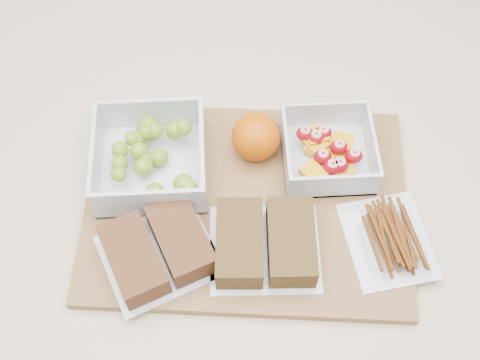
{
  "coord_description": "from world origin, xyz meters",
  "views": [
    {
      "loc": [
        -0.0,
        -0.38,
        1.61
      ],
      "look_at": [
        0.02,
        0.02,
        0.93
      ],
      "focal_mm": 45.0,
      "sensor_mm": 36.0,
      "label": 1
    }
  ],
  "objects_px": {
    "grape_container": "(152,157)",
    "fruit_container": "(327,152)",
    "orange": "(256,137)",
    "sandwich_bag_center": "(265,243)",
    "sandwich_bag_left": "(158,250)",
    "cutting_board": "(246,204)",
    "pretzel_bag": "(390,237)"
  },
  "relations": [
    {
      "from": "grape_container",
      "to": "fruit_container",
      "type": "height_order",
      "value": "grape_container"
    },
    {
      "from": "orange",
      "to": "sandwich_bag_center",
      "type": "distance_m",
      "value": 0.15
    },
    {
      "from": "fruit_container",
      "to": "orange",
      "type": "relative_size",
      "value": 1.8
    },
    {
      "from": "sandwich_bag_left",
      "to": "grape_container",
      "type": "bearing_deg",
      "value": 93.7
    },
    {
      "from": "cutting_board",
      "to": "sandwich_bag_left",
      "type": "xyz_separation_m",
      "value": [
        -0.11,
        -0.07,
        0.03
      ]
    },
    {
      "from": "grape_container",
      "to": "fruit_container",
      "type": "relative_size",
      "value": 1.22
    },
    {
      "from": "cutting_board",
      "to": "grape_container",
      "type": "height_order",
      "value": "grape_container"
    },
    {
      "from": "sandwich_bag_left",
      "to": "sandwich_bag_center",
      "type": "distance_m",
      "value": 0.13
    },
    {
      "from": "sandwich_bag_center",
      "to": "cutting_board",
      "type": "bearing_deg",
      "value": 105.1
    },
    {
      "from": "grape_container",
      "to": "orange",
      "type": "height_order",
      "value": "orange"
    },
    {
      "from": "pretzel_bag",
      "to": "cutting_board",
      "type": "bearing_deg",
      "value": 159.21
    },
    {
      "from": "grape_container",
      "to": "pretzel_bag",
      "type": "relative_size",
      "value": 1.05
    },
    {
      "from": "cutting_board",
      "to": "sandwich_bag_center",
      "type": "relative_size",
      "value": 3.0
    },
    {
      "from": "cutting_board",
      "to": "pretzel_bag",
      "type": "height_order",
      "value": "pretzel_bag"
    },
    {
      "from": "sandwich_bag_left",
      "to": "pretzel_bag",
      "type": "relative_size",
      "value": 1.23
    },
    {
      "from": "cutting_board",
      "to": "grape_container",
      "type": "distance_m",
      "value": 0.14
    },
    {
      "from": "orange",
      "to": "sandwich_bag_center",
      "type": "bearing_deg",
      "value": -89.27
    },
    {
      "from": "orange",
      "to": "sandwich_bag_left",
      "type": "xyz_separation_m",
      "value": [
        -0.13,
        -0.15,
        -0.01
      ]
    },
    {
      "from": "pretzel_bag",
      "to": "sandwich_bag_left",
      "type": "bearing_deg",
      "value": -179.07
    },
    {
      "from": "sandwich_bag_left",
      "to": "sandwich_bag_center",
      "type": "relative_size",
      "value": 1.2
    },
    {
      "from": "sandwich_bag_center",
      "to": "pretzel_bag",
      "type": "xyz_separation_m",
      "value": [
        0.16,
        0.0,
        -0.01
      ]
    },
    {
      "from": "pretzel_bag",
      "to": "orange",
      "type": "bearing_deg",
      "value": 137.48
    },
    {
      "from": "cutting_board",
      "to": "fruit_container",
      "type": "xyz_separation_m",
      "value": [
        0.11,
        0.06,
        0.03
      ]
    },
    {
      "from": "sandwich_bag_center",
      "to": "fruit_container",
      "type": "bearing_deg",
      "value": 54.0
    },
    {
      "from": "cutting_board",
      "to": "sandwich_bag_center",
      "type": "height_order",
      "value": "sandwich_bag_center"
    },
    {
      "from": "cutting_board",
      "to": "fruit_container",
      "type": "distance_m",
      "value": 0.13
    },
    {
      "from": "orange",
      "to": "fruit_container",
      "type": "bearing_deg",
      "value": -11.78
    },
    {
      "from": "cutting_board",
      "to": "grape_container",
      "type": "relative_size",
      "value": 2.92
    },
    {
      "from": "grape_container",
      "to": "orange",
      "type": "xyz_separation_m",
      "value": [
        0.14,
        0.02,
        0.01
      ]
    },
    {
      "from": "orange",
      "to": "sandwich_bag_center",
      "type": "height_order",
      "value": "orange"
    },
    {
      "from": "grape_container",
      "to": "orange",
      "type": "relative_size",
      "value": 2.19
    },
    {
      "from": "sandwich_bag_left",
      "to": "sandwich_bag_center",
      "type": "bearing_deg",
      "value": 0.77
    }
  ]
}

